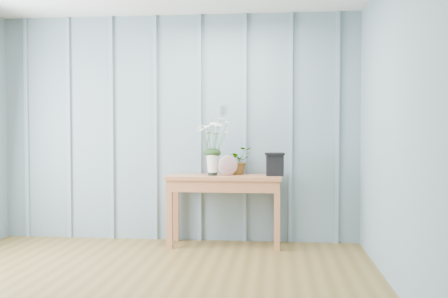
# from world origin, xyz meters

# --- Properties ---
(room_shell) EXTENTS (4.00, 4.50, 2.50)m
(room_shell) POSITION_xyz_m (0.00, 0.92, 1.99)
(room_shell) COLOR gray
(room_shell) RESTS_ON ground
(sideboard) EXTENTS (1.20, 0.45, 0.75)m
(sideboard) POSITION_xyz_m (0.55, 1.99, 0.64)
(sideboard) COLOR #B0673D
(sideboard) RESTS_ON ground
(daisy_vase) EXTENTS (0.44, 0.33, 0.62)m
(daisy_vase) POSITION_xyz_m (0.43, 1.97, 1.14)
(daisy_vase) COLOR black
(daisy_vase) RESTS_ON sideboard
(spider_plant) EXTENTS (0.35, 0.34, 0.30)m
(spider_plant) POSITION_xyz_m (0.69, 2.13, 0.90)
(spider_plant) COLOR #173312
(spider_plant) RESTS_ON sideboard
(felt_disc_vessel) EXTENTS (0.22, 0.15, 0.22)m
(felt_disc_vessel) POSITION_xyz_m (0.59, 1.96, 0.86)
(felt_disc_vessel) COLOR #86465A
(felt_disc_vessel) RESTS_ON sideboard
(carved_box) EXTENTS (0.21, 0.17, 0.24)m
(carved_box) POSITION_xyz_m (1.08, 1.98, 0.87)
(carved_box) COLOR black
(carved_box) RESTS_ON sideboard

